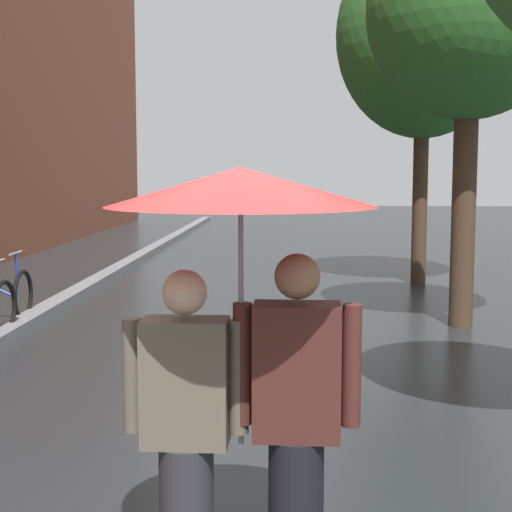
% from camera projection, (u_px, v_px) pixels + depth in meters
% --- Properties ---
extents(kerb_strip, '(0.30, 36.00, 0.12)m').
position_uv_depth(kerb_strip, '(93.00, 283.00, 13.86)').
color(kerb_strip, slate).
rests_on(kerb_strip, ground).
extents(street_tree_1, '(2.62, 2.62, 5.44)m').
position_uv_depth(street_tree_1, '(469.00, 14.00, 9.91)').
color(street_tree_1, '#473323').
rests_on(street_tree_1, ground).
extents(street_tree_2, '(3.06, 3.06, 6.18)m').
position_uv_depth(street_tree_2, '(424.00, 36.00, 13.62)').
color(street_tree_2, '#473323').
rests_on(street_tree_2, ground).
extents(couple_under_umbrella, '(1.24, 1.24, 2.09)m').
position_uv_depth(couple_under_umbrella, '(242.00, 308.00, 3.58)').
color(couple_under_umbrella, '#2D2D33').
rests_on(couple_under_umbrella, ground).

